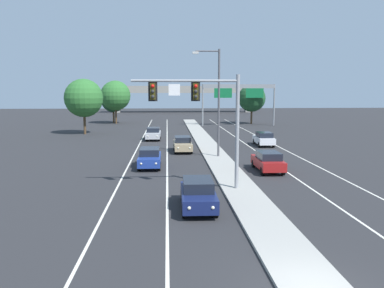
# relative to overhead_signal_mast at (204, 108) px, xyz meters

# --- Properties ---
(median_island) EXTENTS (2.40, 110.00, 0.15)m
(median_island) POSITION_rel_overhead_signal_mast_xyz_m (2.37, 5.08, -5.23)
(median_island) COLOR #9E9B93
(median_island) RESTS_ON ground
(lane_stripe_oncoming_center) EXTENTS (0.14, 100.00, 0.01)m
(lane_stripe_oncoming_center) POSITION_rel_overhead_signal_mast_xyz_m (-2.33, 12.08, -5.30)
(lane_stripe_oncoming_center) COLOR silver
(lane_stripe_oncoming_center) RESTS_ON ground
(lane_stripe_receding_center) EXTENTS (0.14, 100.00, 0.01)m
(lane_stripe_receding_center) POSITION_rel_overhead_signal_mast_xyz_m (7.07, 12.08, -5.30)
(lane_stripe_receding_center) COLOR silver
(lane_stripe_receding_center) RESTS_ON ground
(edge_stripe_left) EXTENTS (0.14, 100.00, 0.01)m
(edge_stripe_left) POSITION_rel_overhead_signal_mast_xyz_m (-5.63, 12.08, -5.30)
(edge_stripe_left) COLOR silver
(edge_stripe_left) RESTS_ON ground
(edge_stripe_right) EXTENTS (0.14, 100.00, 0.01)m
(edge_stripe_right) POSITION_rel_overhead_signal_mast_xyz_m (10.37, 12.08, -5.30)
(edge_stripe_right) COLOR silver
(edge_stripe_right) RESTS_ON ground
(overhead_signal_mast) EXTENTS (6.71, 0.44, 7.20)m
(overhead_signal_mast) POSITION_rel_overhead_signal_mast_xyz_m (0.00, 0.00, 0.00)
(overhead_signal_mast) COLOR gray
(overhead_signal_mast) RESTS_ON median_island
(street_lamp_median) EXTENTS (2.58, 0.28, 10.00)m
(street_lamp_median) POSITION_rel_overhead_signal_mast_xyz_m (2.33, 12.38, 0.49)
(street_lamp_median) COLOR #4C4C51
(street_lamp_median) RESTS_ON median_island
(car_oncoming_navy) EXTENTS (1.87, 4.49, 1.58)m
(car_oncoming_navy) POSITION_rel_overhead_signal_mast_xyz_m (-0.66, -3.78, -4.49)
(car_oncoming_navy) COLOR #141E4C
(car_oncoming_navy) RESTS_ON ground
(car_oncoming_blue) EXTENTS (1.83, 4.47, 1.58)m
(car_oncoming_blue) POSITION_rel_overhead_signal_mast_xyz_m (-3.77, 8.02, -4.49)
(car_oncoming_blue) COLOR navy
(car_oncoming_blue) RESTS_ON ground
(car_oncoming_tan) EXTENTS (1.89, 4.50, 1.58)m
(car_oncoming_tan) POSITION_rel_overhead_signal_mast_xyz_m (-0.71, 16.23, -4.49)
(car_oncoming_tan) COLOR tan
(car_oncoming_tan) RESTS_ON ground
(car_oncoming_silver) EXTENTS (1.88, 4.49, 1.58)m
(car_oncoming_silver) POSITION_rel_overhead_signal_mast_xyz_m (-4.11, 26.49, -4.49)
(car_oncoming_silver) COLOR #B7B7BC
(car_oncoming_silver) RESTS_ON ground
(car_receding_red) EXTENTS (1.83, 4.47, 1.58)m
(car_receding_red) POSITION_rel_overhead_signal_mast_xyz_m (5.65, 5.77, -4.49)
(car_receding_red) COLOR maroon
(car_receding_red) RESTS_ON ground
(car_receding_white) EXTENTS (1.91, 4.51, 1.58)m
(car_receding_white) POSITION_rel_overhead_signal_mast_xyz_m (8.88, 20.18, -4.49)
(car_receding_white) COLOR silver
(car_receding_white) RESTS_ON ground
(highway_sign_gantry) EXTENTS (13.28, 0.42, 7.50)m
(highway_sign_gantry) POSITION_rel_overhead_signal_mast_xyz_m (10.57, 45.97, 0.86)
(highway_sign_gantry) COLOR gray
(highway_sign_gantry) RESTS_ON ground
(overpass_bridge) EXTENTS (42.40, 6.40, 7.65)m
(overpass_bridge) POSITION_rel_overhead_signal_mast_xyz_m (2.37, 90.79, 0.48)
(overpass_bridge) COLOR gray
(overpass_bridge) RESTS_ON ground
(tree_far_right_b) EXTENTS (5.19, 5.19, 7.50)m
(tree_far_right_b) POSITION_rel_overhead_signal_mast_xyz_m (13.79, 49.82, -0.40)
(tree_far_right_b) COLOR #4C3823
(tree_far_right_b) RESTS_ON ground
(tree_far_left_c) EXTENTS (5.56, 5.56, 8.04)m
(tree_far_left_c) POSITION_rel_overhead_signal_mast_xyz_m (-14.35, 33.79, -0.05)
(tree_far_left_c) COLOR #4C3823
(tree_far_left_c) RESTS_ON ground
(tree_far_left_a) EXTENTS (4.76, 4.76, 6.89)m
(tree_far_left_a) POSITION_rel_overhead_signal_mast_xyz_m (-12.80, 53.68, -0.81)
(tree_far_left_a) COLOR #4C3823
(tree_far_left_a) RESTS_ON ground
(tree_far_left_b) EXTENTS (5.70, 5.70, 8.25)m
(tree_far_left_b) POSITION_rel_overhead_signal_mast_xyz_m (-12.14, 52.11, 0.08)
(tree_far_left_b) COLOR #4C3823
(tree_far_left_b) RESTS_ON ground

